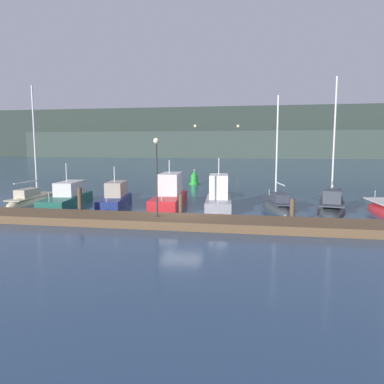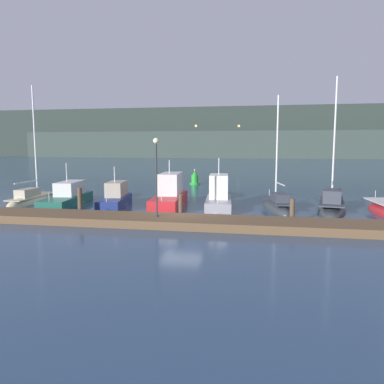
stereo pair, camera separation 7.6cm
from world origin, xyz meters
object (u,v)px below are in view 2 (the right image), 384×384
at_px(dock_lamppost, 156,165).
at_px(channel_buoy, 195,179).
at_px(motorboat_berth_3, 115,203).
at_px(sailboat_berth_7, 331,208).
at_px(motorboat_berth_4, 170,201).
at_px(motorboat_berth_2, 68,202).
at_px(motorboat_berth_5, 219,203).
at_px(sailboat_berth_1, 34,201).
at_px(sailboat_berth_6, 277,208).

bearing_deg(dock_lamppost, channel_buoy, 94.60).
relative_size(motorboat_berth_3, sailboat_berth_7, 0.62).
height_order(motorboat_berth_4, dock_lamppost, dock_lamppost).
bearing_deg(motorboat_berth_4, motorboat_berth_2, -176.46).
bearing_deg(motorboat_berth_5, sailboat_berth_1, 177.83).
xyz_separation_m(sailboat_berth_6, dock_lamppost, (-6.84, -6.25, 3.23)).
bearing_deg(motorboat_berth_5, sailboat_berth_6, 10.02).
distance_m(motorboat_berth_3, motorboat_berth_4, 3.99).
bearing_deg(sailboat_berth_7, dock_lamppost, -148.80).
height_order(sailboat_berth_6, channel_buoy, sailboat_berth_6).
height_order(motorboat_berth_2, channel_buoy, motorboat_berth_2).
xyz_separation_m(sailboat_berth_1, motorboat_berth_2, (3.24, -0.67, 0.14)).
height_order(motorboat_berth_3, motorboat_berth_4, motorboat_berth_4).
xyz_separation_m(motorboat_berth_4, channel_buoy, (-1.04, 16.02, 0.15)).
xyz_separation_m(motorboat_berth_3, sailboat_berth_7, (15.10, 0.91, -0.08)).
height_order(motorboat_berth_2, dock_lamppost, dock_lamppost).
bearing_deg(channel_buoy, motorboat_berth_3, -100.01).
xyz_separation_m(motorboat_berth_4, motorboat_berth_5, (3.58, -0.35, 0.00)).
distance_m(motorboat_berth_2, motorboat_berth_4, 7.73).
relative_size(motorboat_berth_3, motorboat_berth_5, 1.04).
bearing_deg(dock_lamppost, sailboat_berth_6, 42.44).
bearing_deg(sailboat_berth_1, sailboat_berth_6, 0.48).
relative_size(motorboat_berth_4, motorboat_berth_5, 1.26).
distance_m(motorboat_berth_2, sailboat_berth_6, 15.30).
xyz_separation_m(sailboat_berth_7, dock_lamppost, (-10.43, -6.31, 3.16)).
bearing_deg(sailboat_berth_1, channel_buoy, 57.94).
distance_m(sailboat_berth_1, dock_lamppost, 13.56).
bearing_deg(sailboat_berth_6, motorboat_berth_5, -169.98).
bearing_deg(motorboat_berth_2, sailboat_berth_6, 3.11).
height_order(sailboat_berth_7, channel_buoy, sailboat_berth_7).
bearing_deg(sailboat_berth_6, motorboat_berth_4, -177.34).
bearing_deg(sailboat_berth_1, motorboat_berth_3, -5.64).
bearing_deg(motorboat_berth_4, motorboat_berth_5, -5.64).
height_order(sailboat_berth_1, motorboat_berth_5, sailboat_berth_1).
xyz_separation_m(motorboat_berth_2, dock_lamppost, (8.44, -5.43, 3.09)).
bearing_deg(channel_buoy, dock_lamppost, -85.40).
relative_size(motorboat_berth_2, motorboat_berth_5, 1.28).
distance_m(sailboat_berth_6, sailboat_berth_7, 3.59).
bearing_deg(motorboat_berth_3, sailboat_berth_6, 4.21).
height_order(motorboat_berth_3, channel_buoy, motorboat_berth_3).
relative_size(sailboat_berth_6, dock_lamppost, 1.95).
bearing_deg(motorboat_berth_2, motorboat_berth_3, -0.27).
height_order(motorboat_berth_4, sailboat_berth_6, sailboat_berth_6).
distance_m(motorboat_berth_3, sailboat_berth_6, 11.55).
relative_size(motorboat_berth_2, motorboat_berth_3, 1.23).
bearing_deg(motorboat_berth_5, sailboat_berth_7, 5.76).
bearing_deg(motorboat_berth_3, sailboat_berth_1, 174.36).
bearing_deg(motorboat_berth_4, sailboat_berth_7, 2.11).
height_order(sailboat_berth_1, sailboat_berth_6, sailboat_berth_1).
height_order(motorboat_berth_5, dock_lamppost, dock_lamppost).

